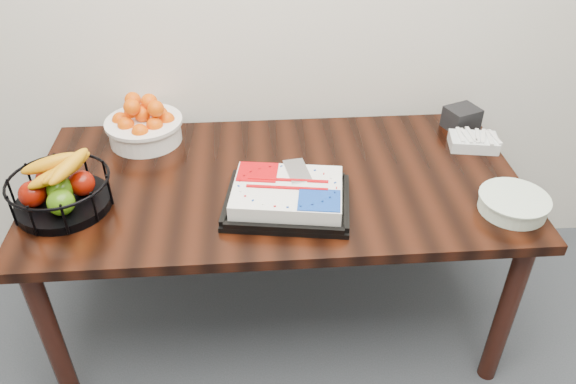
{
  "coord_description": "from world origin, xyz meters",
  "views": [
    {
      "loc": [
        -0.09,
        0.28,
        1.93
      ],
      "look_at": [
        0.03,
        1.8,
        0.83
      ],
      "focal_mm": 35.0,
      "sensor_mm": 36.0,
      "label": 1
    }
  ],
  "objects": [
    {
      "name": "napkin_box",
      "position": [
        0.8,
        2.32,
        0.8
      ],
      "size": [
        0.16,
        0.15,
        0.09
      ],
      "primitive_type": "cube",
      "rotation": [
        0.0,
        0.0,
        0.37
      ],
      "color": "black",
      "rests_on": "table"
    },
    {
      "name": "plate_stack",
      "position": [
        0.79,
        1.74,
        0.78
      ],
      "size": [
        0.24,
        0.24,
        0.06
      ],
      "color": "white",
      "rests_on": "table"
    },
    {
      "name": "cake_tray",
      "position": [
        0.03,
        1.83,
        0.79
      ],
      "size": [
        0.47,
        0.39,
        0.09
      ],
      "color": "black",
      "rests_on": "table"
    },
    {
      "name": "table",
      "position": [
        0.0,
        2.0,
        0.66
      ],
      "size": [
        1.8,
        0.9,
        0.75
      ],
      "color": "black",
      "rests_on": "ground"
    },
    {
      "name": "tangerine_bowl",
      "position": [
        -0.52,
        2.31,
        0.83
      ],
      "size": [
        0.31,
        0.31,
        0.2
      ],
      "color": "white",
      "rests_on": "table"
    },
    {
      "name": "fork_bag",
      "position": [
        0.8,
        2.16,
        0.78
      ],
      "size": [
        0.2,
        0.15,
        0.05
      ],
      "color": "silver",
      "rests_on": "table"
    },
    {
      "name": "fruit_basket",
      "position": [
        -0.75,
        1.88,
        0.83
      ],
      "size": [
        0.34,
        0.34,
        0.18
      ],
      "color": "black",
      "rests_on": "table"
    }
  ]
}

